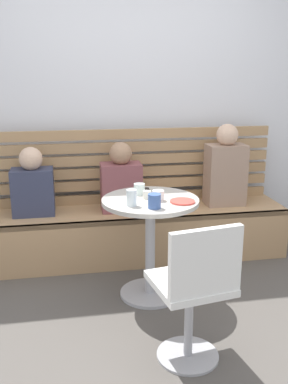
{
  "coord_description": "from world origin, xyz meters",
  "views": [
    {
      "loc": [
        -0.52,
        -2.33,
        1.61
      ],
      "look_at": [
        0.02,
        0.66,
        0.75
      ],
      "focal_mm": 40.71,
      "sensor_mm": 36.0,
      "label": 1
    }
  ],
  "objects_px": {
    "person_child_middle": "(33,186)",
    "plate_small": "(182,201)",
    "cup_espresso_small": "(147,195)",
    "person_adult": "(226,169)",
    "person_child_left": "(121,181)",
    "phone_on_table": "(145,190)",
    "booth_bench": "(131,234)",
    "cup_mug_blue": "(154,201)",
    "cup_water_clear": "(132,198)",
    "cup_glass_short": "(139,189)",
    "white_chair": "(195,289)",
    "cafe_table": "(150,229)",
    "cup_ceramic_white": "(158,195)"
  },
  "relations": [
    {
      "from": "person_child_middle",
      "to": "cup_water_clear",
      "type": "distance_m",
      "value": 1.11
    },
    {
      "from": "person_child_middle",
      "to": "white_chair",
      "type": "bearing_deg",
      "value": -58.54
    },
    {
      "from": "cup_ceramic_white",
      "to": "cup_water_clear",
      "type": "bearing_deg",
      "value": -155.05
    },
    {
      "from": "phone_on_table",
      "to": "person_child_left",
      "type": "bearing_deg",
      "value": -71.98
    },
    {
      "from": "person_adult",
      "to": "plate_small",
      "type": "distance_m",
      "value": 1.04
    },
    {
      "from": "booth_bench",
      "to": "person_child_middle",
      "type": "bearing_deg",
      "value": 177.46
    },
    {
      "from": "person_child_middle",
      "to": "cup_ceramic_white",
      "type": "xyz_separation_m",
      "value": [
        0.89,
        -0.76,
        0.09
      ]
    },
    {
      "from": "cafe_table",
      "to": "person_child_left",
      "type": "bearing_deg",
      "value": 99.37
    },
    {
      "from": "cafe_table",
      "to": "white_chair",
      "type": "distance_m",
      "value": 0.82
    },
    {
      "from": "person_child_left",
      "to": "person_child_middle",
      "type": "relative_size",
      "value": 1.04
    },
    {
      "from": "booth_bench",
      "to": "cup_ceramic_white",
      "type": "xyz_separation_m",
      "value": [
        0.08,
        -0.73,
        0.55
      ]
    },
    {
      "from": "cafe_table",
      "to": "cup_ceramic_white",
      "type": "bearing_deg",
      "value": -43.52
    },
    {
      "from": "cup_glass_short",
      "to": "plate_small",
      "type": "relative_size",
      "value": 0.47
    },
    {
      "from": "person_child_middle",
      "to": "cup_water_clear",
      "type": "bearing_deg",
      "value": -50.92
    },
    {
      "from": "cup_ceramic_white",
      "to": "cup_espresso_small",
      "type": "bearing_deg",
      "value": 140.83
    },
    {
      "from": "cafe_table",
      "to": "person_adult",
      "type": "relative_size",
      "value": 1.03
    },
    {
      "from": "person_child_left",
      "to": "cup_glass_short",
      "type": "bearing_deg",
      "value": -84.09
    },
    {
      "from": "white_chair",
      "to": "booth_bench",
      "type": "bearing_deg",
      "value": 94.85
    },
    {
      "from": "person_adult",
      "to": "plate_small",
      "type": "bearing_deg",
      "value": -126.43
    },
    {
      "from": "cafe_table",
      "to": "plate_small",
      "type": "xyz_separation_m",
      "value": [
        0.2,
        -0.12,
        0.23
      ]
    },
    {
      "from": "booth_bench",
      "to": "cup_water_clear",
      "type": "distance_m",
      "value": 1.01
    },
    {
      "from": "cup_glass_short",
      "to": "cup_water_clear",
      "type": "bearing_deg",
      "value": -110.15
    },
    {
      "from": "booth_bench",
      "to": "phone_on_table",
      "type": "distance_m",
      "value": 0.71
    },
    {
      "from": "cup_water_clear",
      "to": "plate_small",
      "type": "relative_size",
      "value": 0.65
    },
    {
      "from": "person_child_middle",
      "to": "cup_ceramic_white",
      "type": "height_order",
      "value": "person_child_middle"
    },
    {
      "from": "cup_mug_blue",
      "to": "booth_bench",
      "type": "bearing_deg",
      "value": 91.47
    },
    {
      "from": "cup_glass_short",
      "to": "cup_espresso_small",
      "type": "distance_m",
      "value": 0.12
    },
    {
      "from": "person_adult",
      "to": "person_child_left",
      "type": "distance_m",
      "value": 0.93
    },
    {
      "from": "person_child_middle",
      "to": "cup_mug_blue",
      "type": "xyz_separation_m",
      "value": [
        0.83,
        -0.93,
        0.1
      ]
    },
    {
      "from": "booth_bench",
      "to": "cup_mug_blue",
      "type": "distance_m",
      "value": 1.06
    },
    {
      "from": "person_adult",
      "to": "phone_on_table",
      "type": "bearing_deg",
      "value": -148.23
    },
    {
      "from": "cafe_table",
      "to": "cup_water_clear",
      "type": "bearing_deg",
      "value": -138.16
    },
    {
      "from": "cup_mug_blue",
      "to": "plate_small",
      "type": "xyz_separation_m",
      "value": [
        0.21,
        0.09,
        -0.04
      ]
    },
    {
      "from": "booth_bench",
      "to": "cafe_table",
      "type": "xyz_separation_m",
      "value": [
        0.04,
        -0.68,
        0.3
      ]
    },
    {
      "from": "person_child_left",
      "to": "cup_ceramic_white",
      "type": "bearing_deg",
      "value": -77.75
    },
    {
      "from": "cafe_table",
      "to": "person_child_middle",
      "type": "distance_m",
      "value": 1.13
    },
    {
      "from": "cup_espresso_small",
      "to": "plate_small",
      "type": "distance_m",
      "value": 0.26
    },
    {
      "from": "person_adult",
      "to": "white_chair",
      "type": "bearing_deg",
      "value": -115.39
    },
    {
      "from": "cafe_table",
      "to": "white_chair",
      "type": "relative_size",
      "value": 0.87
    },
    {
      "from": "cup_ceramic_white",
      "to": "phone_on_table",
      "type": "height_order",
      "value": "cup_ceramic_white"
    },
    {
      "from": "cup_ceramic_white",
      "to": "cup_mug_blue",
      "type": "distance_m",
      "value": 0.18
    },
    {
      "from": "cup_ceramic_white",
      "to": "plate_small",
      "type": "relative_size",
      "value": 0.47
    },
    {
      "from": "phone_on_table",
      "to": "cafe_table",
      "type": "bearing_deg",
      "value": 94.83
    },
    {
      "from": "cup_mug_blue",
      "to": "phone_on_table",
      "type": "xyz_separation_m",
      "value": [
        0.01,
        0.42,
        -0.04
      ]
    },
    {
      "from": "booth_bench",
      "to": "person_adult",
      "type": "height_order",
      "value": "person_adult"
    },
    {
      "from": "person_child_middle",
      "to": "plate_small",
      "type": "xyz_separation_m",
      "value": [
        1.05,
        -0.84,
        0.06
      ]
    },
    {
      "from": "cup_water_clear",
      "to": "cafe_table",
      "type": "bearing_deg",
      "value": 41.84
    },
    {
      "from": "cup_water_clear",
      "to": "cup_espresso_small",
      "type": "bearing_deg",
      "value": 48.71
    },
    {
      "from": "plate_small",
      "to": "phone_on_table",
      "type": "xyz_separation_m",
      "value": [
        -0.2,
        0.33,
        -0.0
      ]
    },
    {
      "from": "booth_bench",
      "to": "cup_water_clear",
      "type": "relative_size",
      "value": 24.55
    }
  ]
}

